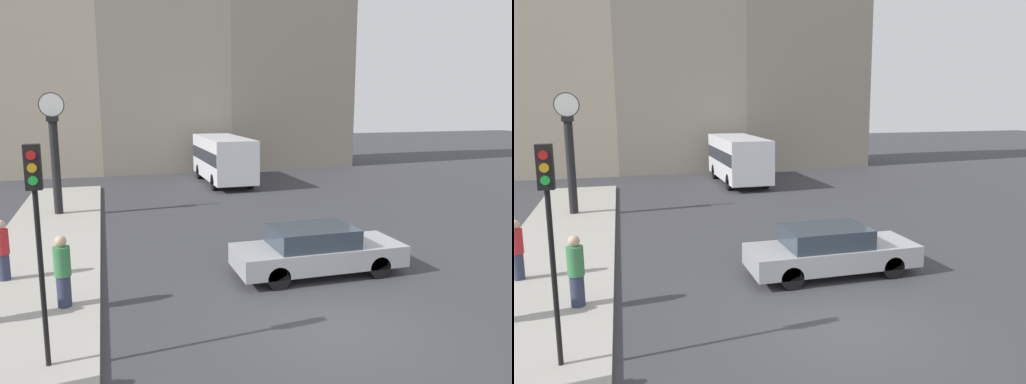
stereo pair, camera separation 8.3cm
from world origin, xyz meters
The scene contains 9 objects.
ground_plane centered at (0.00, 0.00, 0.00)m, with size 120.00×120.00×0.00m, color #38383D.
sidewalk_corner centered at (-6.54, 8.84, 0.07)m, with size 3.39×21.67×0.14m, color #A39E93.
building_row centered at (0.88, 26.63, 8.78)m, with size 26.21×5.00×19.84m.
sedan_car centered at (0.95, 3.23, 0.69)m, with size 4.71×1.82×1.37m.
bus_distant centered at (2.12, 19.37, 1.56)m, with size 2.34×7.00×2.73m.
traffic_light_near centered at (-5.72, -0.15, 2.95)m, with size 0.26×0.24×3.93m.
street_clock centered at (-6.50, 12.90, 2.58)m, with size 0.99×0.45×4.99m.
pedestrian_red_top centered at (-7.23, 4.84, 0.96)m, with size 0.33×0.33×1.61m.
pedestrian_green_hoodie centered at (-5.61, 2.54, 0.98)m, with size 0.37×0.37×1.67m.
Camera 1 is at (-4.58, -9.05, 4.76)m, focal length 35.00 mm.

